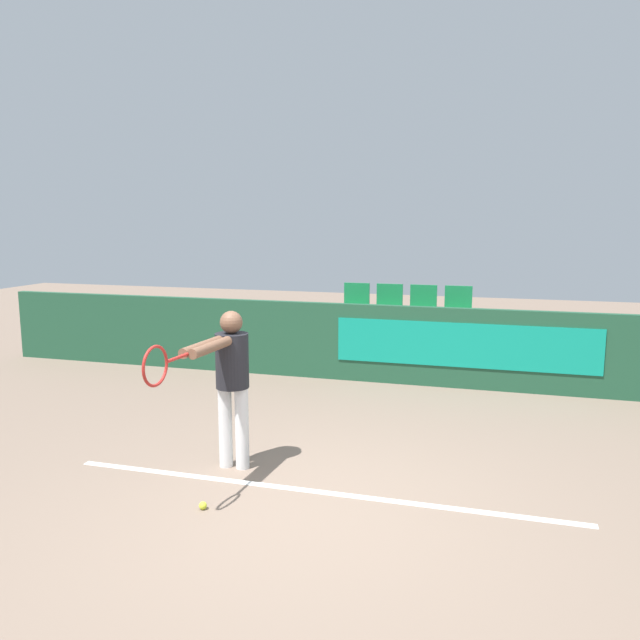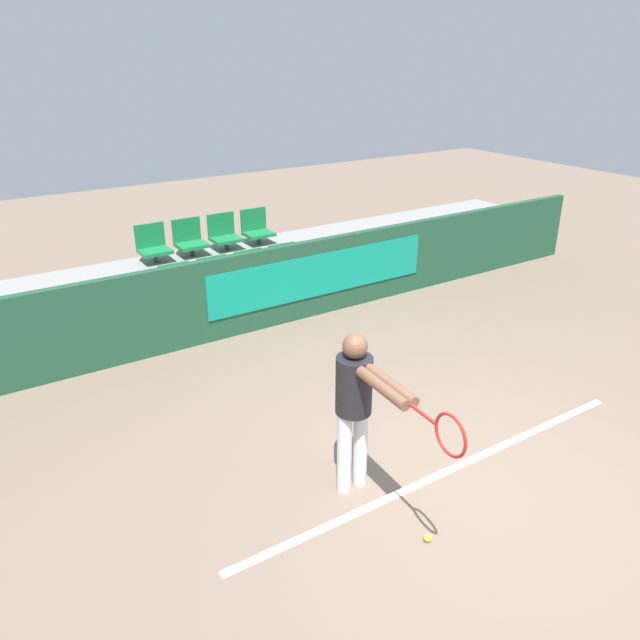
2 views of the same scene
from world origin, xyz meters
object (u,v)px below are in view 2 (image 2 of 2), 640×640
object	(u,v)px
stadium_chair_6	(224,233)
tennis_player	(359,401)
stadium_chair_1	(216,279)
stadium_chair_4	(153,245)
stadium_chair_0	(178,286)
stadium_chair_2	(252,271)
tennis_ball	(428,538)
stadium_chair_3	(285,265)
stadium_chair_5	(190,239)
stadium_chair_7	(257,228)

from	to	relation	value
stadium_chair_6	tennis_player	world-z (taller)	tennis_player
stadium_chair_1	stadium_chair_4	xyz separation A→B (m)	(-0.58, 0.91, 0.36)
stadium_chair_0	stadium_chair_6	bearing A→B (deg)	38.38
stadium_chair_0	tennis_player	distance (m)	4.30
stadium_chair_6	tennis_player	distance (m)	5.33
stadium_chair_2	tennis_ball	distance (m)	5.25
stadium_chair_0	stadium_chair_4	world-z (taller)	stadium_chair_4
stadium_chair_0	stadium_chair_2	distance (m)	1.15
stadium_chair_4	stadium_chair_6	bearing A→B (deg)	0.00
tennis_ball	stadium_chair_6	bearing A→B (deg)	80.02
stadium_chair_3	stadium_chair_6	xyz separation A→B (m)	(-0.58, 0.91, 0.36)
stadium_chair_3	stadium_chair_6	size ratio (longest dim) A/B	1.00
stadium_chair_6	stadium_chair_0	bearing A→B (deg)	-141.62
stadium_chair_5	tennis_player	xyz separation A→B (m)	(-0.60, -5.20, -0.03)
stadium_chair_1	stadium_chair_2	bearing A→B (deg)	0.00
stadium_chair_0	stadium_chair_1	size ratio (longest dim) A/B	1.00
stadium_chair_4	tennis_ball	world-z (taller)	stadium_chair_4
stadium_chair_4	stadium_chair_5	bearing A→B (deg)	0.00
stadium_chair_3	stadium_chair_4	xyz separation A→B (m)	(-1.73, 0.91, 0.36)
stadium_chair_0	stadium_chair_5	world-z (taller)	stadium_chair_5
stadium_chair_3	stadium_chair_5	xyz separation A→B (m)	(-1.15, 0.91, 0.36)
stadium_chair_4	stadium_chair_7	world-z (taller)	same
stadium_chair_4	tennis_ball	distance (m)	6.09
stadium_chair_0	stadium_chair_5	size ratio (longest dim) A/B	1.00
stadium_chair_2	stadium_chair_7	size ratio (longest dim) A/B	1.00
stadium_chair_3	stadium_chair_4	size ratio (longest dim) A/B	1.00
stadium_chair_4	stadium_chair_2	bearing A→B (deg)	-38.38
stadium_chair_2	stadium_chair_4	distance (m)	1.51
stadium_chair_7	tennis_ball	distance (m)	6.31
stadium_chair_6	stadium_chair_7	world-z (taller)	same
stadium_chair_1	tennis_ball	world-z (taller)	stadium_chair_1
stadium_chair_6	stadium_chair_1	bearing A→B (deg)	-122.27
stadium_chair_3	tennis_ball	world-z (taller)	stadium_chair_3
stadium_chair_4	stadium_chair_7	distance (m)	1.73
tennis_player	tennis_ball	world-z (taller)	tennis_player
tennis_player	stadium_chair_1	bearing A→B (deg)	85.86
stadium_chair_2	stadium_chair_6	size ratio (longest dim) A/B	1.00
tennis_player	stadium_chair_4	bearing A→B (deg)	93.57
stadium_chair_2	stadium_chair_3	bearing A→B (deg)	0.00
stadium_chair_1	stadium_chair_2	size ratio (longest dim) A/B	1.00
stadium_chair_1	tennis_ball	xyz separation A→B (m)	(-0.48, -5.11, -0.58)
stadium_chair_2	tennis_ball	world-z (taller)	stadium_chair_2
stadium_chair_2	stadium_chair_4	bearing A→B (deg)	141.62
stadium_chair_0	stadium_chair_2	xyz separation A→B (m)	(1.15, 0.00, 0.00)
stadium_chair_0	stadium_chair_1	distance (m)	0.58
stadium_chair_1	stadium_chair_7	size ratio (longest dim) A/B	1.00
stadium_chair_0	tennis_player	size ratio (longest dim) A/B	0.36
stadium_chair_7	tennis_player	world-z (taller)	tennis_player
stadium_chair_7	tennis_player	distance (m)	5.48
stadium_chair_2	stadium_chair_3	xyz separation A→B (m)	(0.58, 0.00, 0.00)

